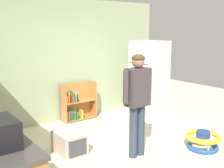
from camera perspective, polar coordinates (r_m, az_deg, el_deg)
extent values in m
plane|color=beige|center=(4.87, 3.71, -13.91)|extent=(12.00, 12.00, 0.00)
cube|color=#A0B088|center=(6.40, -9.87, 4.59)|extent=(5.20, 0.06, 2.70)
sphere|color=silver|center=(3.87, -19.37, -12.32)|extent=(0.04, 0.04, 0.04)
cube|color=white|center=(6.74, 7.43, 1.03)|extent=(0.70, 0.68, 1.78)
cylinder|color=silver|center=(6.36, 6.16, 1.27)|extent=(0.02, 0.02, 0.50)
cube|color=#333333|center=(6.45, 5.27, 4.14)|extent=(0.01, 0.67, 0.01)
cube|color=#B87841|center=(6.32, -9.70, -4.03)|extent=(0.02, 0.28, 0.85)
cube|color=#B87841|center=(6.70, -3.76, -3.04)|extent=(0.02, 0.28, 0.85)
cube|color=#BA7C3E|center=(6.61, -7.21, -3.29)|extent=(0.80, 0.02, 0.85)
cube|color=#B87841|center=(6.61, -6.57, -6.84)|extent=(0.76, 0.24, 0.02)
cube|color=#B87841|center=(6.50, -6.64, -3.44)|extent=(0.76, 0.24, 0.02)
cube|color=brown|center=(6.39, -9.18, -6.40)|extent=(0.02, 0.17, 0.22)
cube|color=orange|center=(6.29, -9.29, -3.10)|extent=(0.02, 0.17, 0.17)
cube|color=brown|center=(6.41, -8.81, -6.34)|extent=(0.03, 0.17, 0.22)
cube|color=orange|center=(6.30, -8.86, -2.76)|extent=(0.02, 0.17, 0.23)
cube|color=brown|center=(6.44, -8.34, -6.28)|extent=(0.02, 0.17, 0.21)
cube|color=#AE3220|center=(6.34, -8.26, -2.87)|extent=(0.02, 0.17, 0.19)
cube|color=#30904D|center=(6.47, -7.84, -6.34)|extent=(0.03, 0.17, 0.18)
cube|color=#2E8741|center=(6.35, -8.03, -2.57)|extent=(0.02, 0.17, 0.25)
cube|color=#2D834D|center=(6.48, -7.68, -6.11)|extent=(0.02, 0.17, 0.22)
cube|color=beige|center=(6.39, -7.38, -2.60)|extent=(0.02, 0.17, 0.22)
cube|color=#358043|center=(6.50, -7.30, -6.23)|extent=(0.02, 0.17, 0.18)
cube|color=green|center=(6.40, -7.34, -2.68)|extent=(0.03, 0.17, 0.20)
cube|color=gold|center=(6.57, -6.27, -5.96)|extent=(0.03, 0.17, 0.20)
cylinder|color=#2F3D4D|center=(4.62, 4.28, -9.57)|extent=(0.13, 0.13, 0.85)
cylinder|color=#2F3D4D|center=(4.73, 5.76, -9.14)|extent=(0.13, 0.13, 0.85)
cube|color=#41383C|center=(4.47, 5.18, -0.61)|extent=(0.38, 0.22, 0.60)
cylinder|color=#41383C|center=(4.31, 2.82, -0.61)|extent=(0.09, 0.09, 0.51)
cylinder|color=#41383C|center=(4.63, 7.39, 0.11)|extent=(0.09, 0.09, 0.51)
sphere|color=#8D6651|center=(4.41, 5.27, 4.47)|extent=(0.20, 0.20, 0.20)
ellipsoid|color=#47311B|center=(4.41, 5.28, 5.17)|extent=(0.21, 0.21, 0.13)
torus|color=#2352B5|center=(5.30, 17.69, -11.89)|extent=(0.54, 0.54, 0.07)
torus|color=yellow|center=(5.23, 17.81, -10.02)|extent=(0.60, 0.60, 0.08)
cylinder|color=navy|center=(5.21, 17.84, -9.50)|extent=(0.23, 0.23, 0.10)
cylinder|color=silver|center=(5.43, 19.13, -10.34)|extent=(0.02, 0.02, 0.18)
cylinder|color=silver|center=(5.28, 15.32, -10.73)|extent=(0.02, 0.02, 0.18)
cylinder|color=silver|center=(5.08, 18.80, -11.84)|extent=(0.02, 0.02, 0.18)
cube|color=beige|center=(4.90, -8.52, -11.55)|extent=(0.42, 0.54, 0.36)
cube|color=#424247|center=(4.68, -6.87, -12.64)|extent=(0.32, 0.01, 0.27)
cube|color=#2D2D33|center=(3.06, -18.52, -8.86)|extent=(0.01, 0.31, 0.20)
cube|color=#515156|center=(3.25, -19.75, -7.73)|extent=(0.01, 0.10, 0.20)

